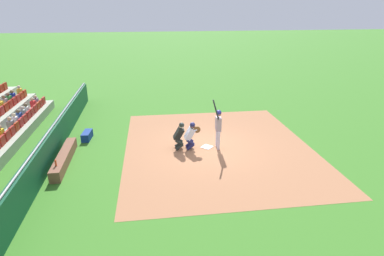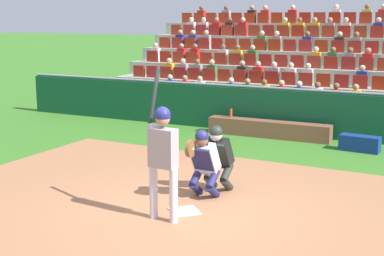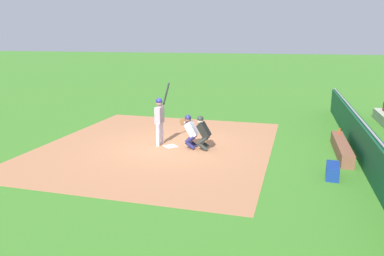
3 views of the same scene
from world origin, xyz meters
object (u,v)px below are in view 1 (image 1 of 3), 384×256
batter_at_plate (218,125)px  catcher_crouching (191,134)px  dugout_bench (64,158)px  water_bottle_on_bench (56,163)px  home_plate_marker (207,147)px  equipment_duffel_bag (87,135)px  home_plate_umpire (180,134)px

batter_at_plate → catcher_crouching: bearing=-96.1°
dugout_bench → water_bottle_on_bench: 1.13m
home_plate_marker → equipment_duffel_bag: equipment_duffel_bag is taller
home_plate_marker → dugout_bench: (0.58, -6.05, 0.20)m
dugout_bench → equipment_duffel_bag: (-2.44, 0.54, -0.03)m
home_plate_marker → dugout_bench: bearing=-84.6°
home_plate_marker → dugout_bench: dugout_bench is taller
equipment_duffel_bag → home_plate_marker: bearing=76.7°
catcher_crouching → dugout_bench: catcher_crouching is taller
dugout_bench → water_bottle_on_bench: water_bottle_on_bench is taller
catcher_crouching → dugout_bench: (0.56, -5.31, -0.49)m
home_plate_marker → equipment_duffel_bag: 5.83m
water_bottle_on_bench → catcher_crouching: bearing=107.1°
dugout_bench → water_bottle_on_bench: (1.08, -0.03, 0.34)m
batter_at_plate → dugout_bench: batter_at_plate is taller
home_plate_umpire → dugout_bench: home_plate_umpire is taller
catcher_crouching → equipment_duffel_bag: 5.15m
home_plate_umpire → water_bottle_on_bench: size_ratio=5.22×
home_plate_umpire → water_bottle_on_bench: bearing=-70.6°
batter_at_plate → home_plate_umpire: batter_at_plate is taller
catcher_crouching → home_plate_umpire: (-0.07, -0.49, -0.02)m
home_plate_umpire → dugout_bench: 4.87m
home_plate_marker → home_plate_umpire: size_ratio=0.35×
home_plate_umpire → equipment_duffel_bag: home_plate_umpire is taller
catcher_crouching → water_bottle_on_bench: catcher_crouching is taller
batter_at_plate → water_bottle_on_bench: 6.73m
equipment_duffel_bag → home_plate_umpire: bearing=72.4°
catcher_crouching → equipment_duffel_bag: catcher_crouching is taller
water_bottle_on_bench → equipment_duffel_bag: water_bottle_on_bench is taller
batter_at_plate → dugout_bench: bearing=-86.2°
home_plate_marker → water_bottle_on_bench: 6.33m
dugout_bench → batter_at_plate: bearing=93.8°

